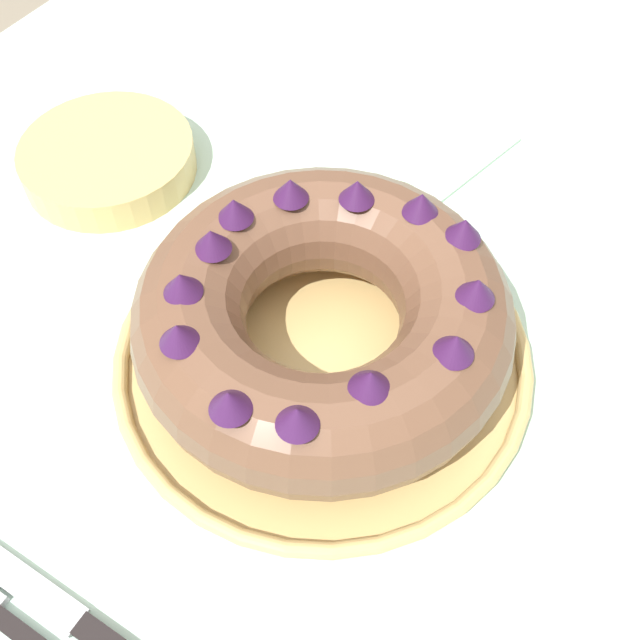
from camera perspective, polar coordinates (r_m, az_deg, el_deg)
ground_plane at (r=1.28m, az=1.23°, el=-21.94°), size 8.00×8.00×0.00m
dining_table at (r=0.67m, az=2.20°, el=-7.61°), size 1.52×1.20×0.72m
serving_dish at (r=0.60m, az=0.00°, el=-2.99°), size 0.34×0.34×0.02m
bundt_cake at (r=0.56m, az=0.00°, el=0.08°), size 0.29×0.29×0.10m
fork at (r=0.56m, az=-21.35°, el=-21.69°), size 0.02×0.21×0.01m
cake_knife at (r=0.55m, az=-17.56°, el=-21.37°), size 0.02×0.19×0.01m
side_bowl at (r=0.78m, az=-15.83°, el=11.72°), size 0.17×0.17×0.03m
napkin at (r=0.80m, az=9.53°, el=12.72°), size 0.15×0.12×0.00m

